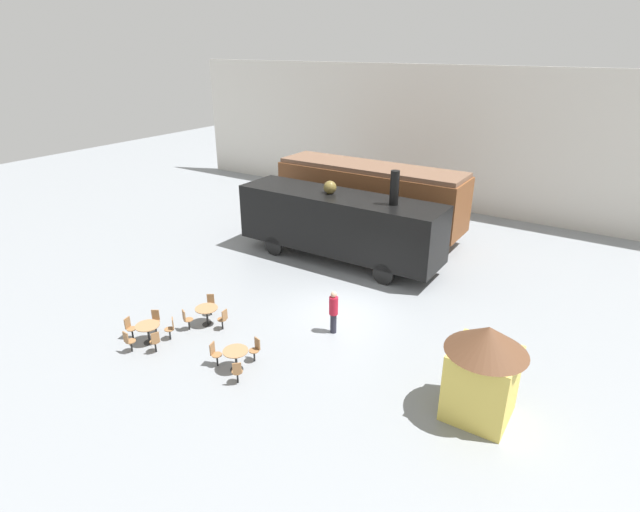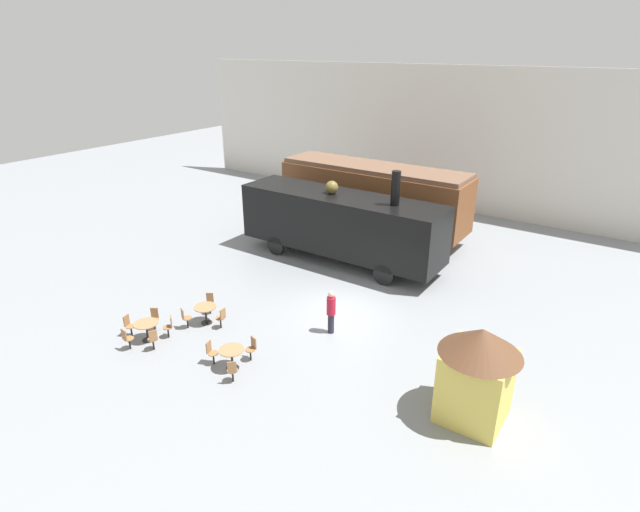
{
  "view_description": "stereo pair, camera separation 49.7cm",
  "coord_description": "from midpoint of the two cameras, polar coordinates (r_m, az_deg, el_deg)",
  "views": [
    {
      "loc": [
        9.09,
        -15.84,
        10.19
      ],
      "look_at": [
        -1.84,
        1.0,
        1.6
      ],
      "focal_mm": 28.0,
      "sensor_mm": 36.0,
      "label": 1
    },
    {
      "loc": [
        9.5,
        -15.56,
        10.19
      ],
      "look_at": [
        -1.84,
        1.0,
        1.6
      ],
      "focal_mm": 28.0,
      "sensor_mm": 36.0,
      "label": 2
    }
  ],
  "objects": [
    {
      "name": "cafe_chair_3",
      "position": [
        19.61,
        -11.71,
        -6.97
      ],
      "size": [
        0.36,
        0.36,
        0.87
      ],
      "rotation": [
        0.0,
        0.0,
        3.22
      ],
      "color": "black",
      "rests_on": "ground_plane"
    },
    {
      "name": "cafe_chair_9",
      "position": [
        19.5,
        -17.37,
        -7.78
      ],
      "size": [
        0.4,
        0.41,
        0.87
      ],
      "rotation": [
        0.0,
        0.0,
        10.29
      ],
      "color": "black",
      "rests_on": "ground_plane"
    },
    {
      "name": "cafe_chair_4",
      "position": [
        20.78,
        -13.07,
        -5.26
      ],
      "size": [
        0.4,
        0.4,
        0.87
      ],
      "rotation": [
        0.0,
        0.0,
        5.31
      ],
      "color": "black",
      "rests_on": "ground_plane"
    },
    {
      "name": "cafe_chair_6",
      "position": [
        20.04,
        -21.59,
        -7.53
      ],
      "size": [
        0.38,
        0.36,
        0.87
      ],
      "rotation": [
        0.0,
        0.0,
        6.52
      ],
      "color": "black",
      "rests_on": "ground_plane"
    },
    {
      "name": "steam_locomotive",
      "position": [
        24.68,
        1.59,
        3.9
      ],
      "size": [
        10.47,
        2.67,
        5.0
      ],
      "color": "black",
      "rests_on": "ground_plane"
    },
    {
      "name": "backdrop_wall",
      "position": [
        33.18,
        16.62,
        12.36
      ],
      "size": [
        44.0,
        0.15,
        9.0
      ],
      "color": "silver",
      "rests_on": "ground_plane"
    },
    {
      "name": "cafe_chair_2",
      "position": [
        17.67,
        -12.75,
        -10.73
      ],
      "size": [
        0.38,
        0.36,
        0.87
      ],
      "rotation": [
        0.0,
        0.0,
        12.82
      ],
      "color": "black",
      "rests_on": "ground_plane"
    },
    {
      "name": "visitor_person",
      "position": [
        18.82,
        0.8,
        -6.25
      ],
      "size": [
        0.34,
        0.34,
        1.74
      ],
      "color": "#262633",
      "rests_on": "ground_plane"
    },
    {
      "name": "cafe_chair_8",
      "position": [
        18.87,
        -19.05,
        -9.13
      ],
      "size": [
        0.39,
        0.38,
        0.87
      ],
      "rotation": [
        0.0,
        0.0,
        9.04
      ],
      "color": "black",
      "rests_on": "ground_plane"
    },
    {
      "name": "cafe_chair_0",
      "position": [
        16.66,
        -10.32,
        -12.82
      ],
      "size": [
        0.4,
        0.4,
        0.87
      ],
      "rotation": [
        0.0,
        0.0,
        8.63
      ],
      "color": "black",
      "rests_on": "ground_plane"
    },
    {
      "name": "passenger_coach_wooden",
      "position": [
        28.47,
        5.22,
        7.14
      ],
      "size": [
        10.76,
        2.86,
        3.99
      ],
      "color": "brown",
      "rests_on": "ground_plane"
    },
    {
      "name": "cafe_chair_7",
      "position": [
        19.22,
        -21.75,
        -8.94
      ],
      "size": [
        0.36,
        0.36,
        0.87
      ],
      "rotation": [
        0.0,
        0.0,
        7.78
      ],
      "color": "black",
      "rests_on": "ground_plane"
    },
    {
      "name": "cafe_table_far",
      "position": [
        19.52,
        -19.78,
        -7.84
      ],
      "size": [
        0.88,
        0.88,
        0.74
      ],
      "color": "black",
      "rests_on": "ground_plane"
    },
    {
      "name": "ticket_kiosk",
      "position": [
        15.24,
        17.28,
        -12.03
      ],
      "size": [
        2.34,
        2.34,
        3.0
      ],
      "color": "#DBC151",
      "rests_on": "ground_plane"
    },
    {
      "name": "cafe_table_mid",
      "position": [
        20.05,
        -13.52,
        -6.18
      ],
      "size": [
        0.88,
        0.88,
        0.73
      ],
      "color": "black",
      "rests_on": "ground_plane"
    },
    {
      "name": "ground_plane",
      "position": [
        20.9,
        2.08,
        -6.03
      ],
      "size": [
        80.0,
        80.0,
        0.0
      ],
      "primitive_type": "plane",
      "color": "gray"
    },
    {
      "name": "cafe_chair_1",
      "position": [
        17.65,
        -8.18,
        -10.37
      ],
      "size": [
        0.36,
        0.38,
        0.87
      ],
      "rotation": [
        0.0,
        0.0,
        10.73
      ],
      "color": "black",
      "rests_on": "ground_plane"
    },
    {
      "name": "cafe_chair_10",
      "position": [
        20.21,
        -18.98,
        -6.86
      ],
      "size": [
        0.39,
        0.4,
        0.87
      ],
      "rotation": [
        0.0,
        0.0,
        11.55
      ],
      "color": "black",
      "rests_on": "ground_plane"
    },
    {
      "name": "cafe_chair_5",
      "position": [
        19.91,
        -15.72,
        -6.9
      ],
      "size": [
        0.38,
        0.4,
        0.87
      ],
      "rotation": [
        0.0,
        0.0,
        7.41
      ],
      "color": "black",
      "rests_on": "ground_plane"
    },
    {
      "name": "cafe_table_near",
      "position": [
        17.26,
        -10.44,
        -11.04
      ],
      "size": [
        0.86,
        0.86,
        0.76
      ],
      "color": "black",
      "rests_on": "ground_plane"
    }
  ]
}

